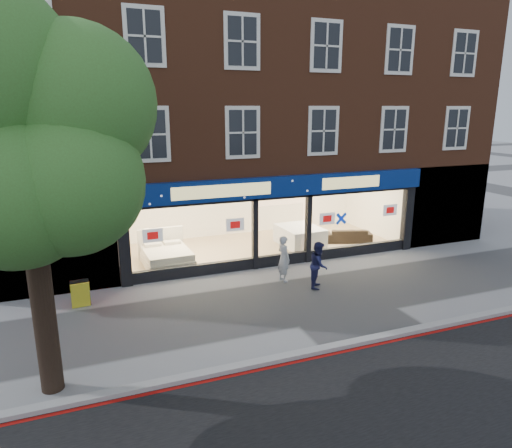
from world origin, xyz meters
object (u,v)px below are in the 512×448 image
a_board (81,294)px  pedestrian_grey (284,259)px  display_bed (166,256)px  sofa (348,235)px  pedestrian_blue (319,265)px  mattress_stack (300,236)px

a_board → pedestrian_grey: bearing=-6.3°
display_bed → sofa: display_bed is taller
sofa → a_board: size_ratio=2.42×
pedestrian_blue → a_board: bearing=115.7°
a_board → pedestrian_grey: 6.32m
sofa → pedestrian_blue: pedestrian_blue is taller
mattress_stack → a_board: 9.02m
display_bed → sofa: size_ratio=1.09×
mattress_stack → display_bed: bearing=-175.4°
display_bed → sofa: bearing=-1.7°
pedestrian_blue → sofa: bearing=-7.9°
display_bed → a_board: bearing=-141.4°
display_bed → pedestrian_grey: pedestrian_grey is taller
display_bed → mattress_stack: size_ratio=1.06×
sofa → a_board: a_board is taller
sofa → a_board: 10.94m
pedestrian_grey → sofa: bearing=-65.6°
a_board → pedestrian_blue: size_ratio=0.53×
display_bed → pedestrian_grey: 4.38m
mattress_stack → sofa: size_ratio=1.02×
display_bed → a_board: 3.89m
mattress_stack → sofa: (2.10, -0.32, -0.10)m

